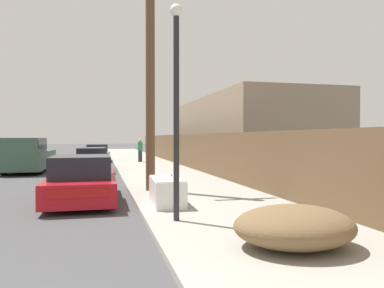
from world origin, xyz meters
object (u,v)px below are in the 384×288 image
Objects in this scene: parked_sports_car_red at (82,181)px; pedestrian at (140,150)px; discarded_fridge at (167,191)px; utility_pole at (150,66)px; car_parked_far at (96,153)px; brush_pile at (294,226)px; street_lamp at (176,95)px; car_parked_mid at (91,160)px; pickup_truck at (27,155)px.

parked_sports_car_red is 15.67m from pedestrian.
utility_pole is at bearing 93.50° from discarded_fridge.
utility_pole reaches higher than car_parked_far.
pedestrian reaches higher than brush_pile.
street_lamp reaches higher than parked_sports_car_red.
car_parked_mid is 8.89m from car_parked_far.
parked_sports_car_red is 0.93× the size of car_parked_mid.
discarded_fridge reaches higher than brush_pile.
car_parked_far is 0.59× the size of utility_pole.
car_parked_mid is at bearing 102.04° from brush_pile.
utility_pole is (2.07, 0.98, 3.53)m from parked_sports_car_red.
pickup_truck reaches higher than car_parked_mid.
utility_pole is at bearing 26.09° from parked_sports_car_red.
utility_pole reaches higher than discarded_fridge.
discarded_fridge is 2.69m from parked_sports_car_red.
parked_sports_car_red is at bearing -154.54° from utility_pole.
car_parked_mid reaches higher than discarded_fridge.
brush_pile is at bearing -85.86° from car_parked_far.
pickup_truck is at bearing 112.62° from brush_pile.
car_parked_mid is 2.46× the size of brush_pile.
car_parked_far is at bearing 89.90° from parked_sports_car_red.
street_lamp is (1.95, -13.43, 2.09)m from car_parked_mid.
street_lamp is 18.97m from pedestrian.
pedestrian is at bearing -52.25° from car_parked_far.
brush_pile is 1.18× the size of pedestrian.
car_parked_mid is 16.04m from brush_pile.
pedestrian reaches higher than discarded_fridge.
brush_pile is at bearing -89.61° from pedestrian.
brush_pile is at bearing -78.86° from utility_pole.
parked_sports_car_red is 6.71m from brush_pile.
pickup_truck is at bearing -140.49° from pedestrian.
brush_pile is at bearing 113.78° from pickup_truck.
car_parked_mid is (-2.08, 11.53, 0.15)m from discarded_fridge.
car_parked_far is at bearing 87.10° from car_parked_mid.
pedestrian is at bearing 86.18° from street_lamp.
car_parked_mid is 9.80m from utility_pole.
car_parked_mid is at bearing -120.60° from pedestrian.
discarded_fridge is 4.50m from utility_pole.
utility_pole is at bearing 89.14° from street_lamp.
car_parked_far is (-1.90, 20.42, 0.16)m from discarded_fridge.
car_parked_far is 18.25m from utility_pole.
pickup_truck is at bearing -114.47° from car_parked_far.
pickup_truck is at bearing 110.95° from street_lamp.
street_lamp is (5.18, -13.53, 1.79)m from pickup_truck.
pedestrian is (1.26, 18.84, -1.75)m from street_lamp.
pickup_truck is at bearing 176.42° from car_parked_mid.
pedestrian reaches higher than parked_sports_car_red.
brush_pile is at bearing -58.25° from street_lamp.
pedestrian is at bearing 85.26° from utility_pole.
brush_pile is at bearing -71.17° from discarded_fridge.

